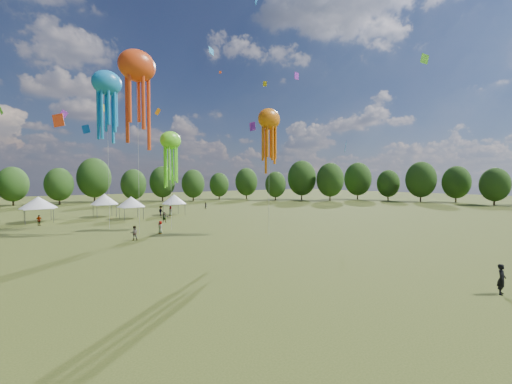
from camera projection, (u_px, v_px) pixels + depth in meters
ground at (424, 326)px, 15.58m from camera, size 300.00×300.00×0.00m
observer_main at (502, 279)px, 19.78m from camera, size 0.76×0.58×1.88m
spectator_near at (134, 233)px, 37.14m from camera, size 0.96×0.83×1.68m
spectators_far at (152, 214)px, 56.34m from camera, size 38.44×26.92×1.90m
festival_tents at (81, 202)px, 54.67m from camera, size 37.23×10.73×4.38m
show_kites at (90, 91)px, 40.15m from camera, size 37.60×22.92×25.05m
small_kites at (134, 30)px, 47.41m from camera, size 71.25×55.98×46.89m
treeline at (85, 182)px, 62.22m from camera, size 201.57×95.24×13.43m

